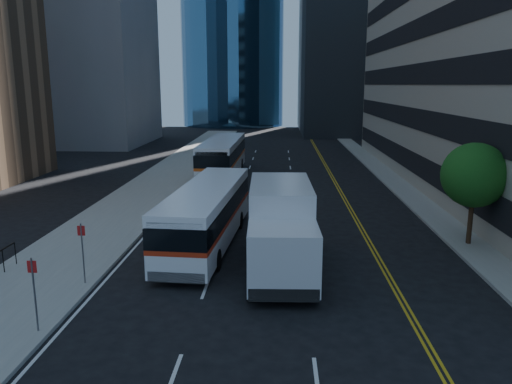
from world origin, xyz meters
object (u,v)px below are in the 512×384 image
bus_front (207,213)px  box_truck (281,228)px  street_tree (474,175)px  bus_rear (223,156)px

bus_front → box_truck: box_truck is taller
street_tree → bus_rear: size_ratio=0.40×
bus_rear → box_truck: box_truck is taller
street_tree → bus_front: bearing=-178.2°
street_tree → box_truck: size_ratio=0.65×
street_tree → bus_rear: 23.96m
bus_front → box_truck: bearing=-38.9°
bus_rear → box_truck: size_ratio=1.63×
bus_rear → box_truck: bearing=-76.2°
bus_front → bus_rear: 19.39m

